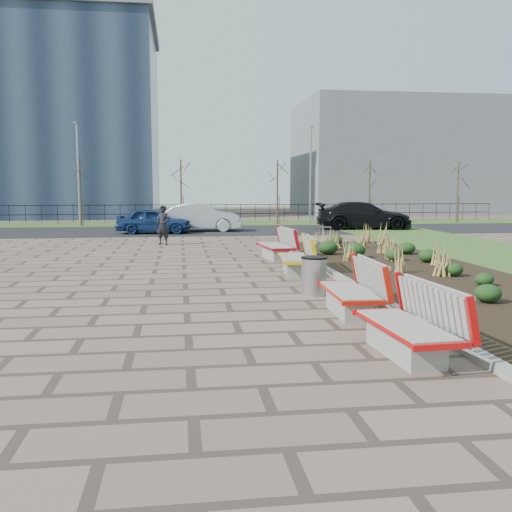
{
  "coord_description": "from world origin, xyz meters",
  "views": [
    {
      "loc": [
        -0.11,
        -9.01,
        2.37
      ],
      "look_at": [
        1.5,
        3.0,
        0.9
      ],
      "focal_mm": 40.0,
      "sensor_mm": 36.0,
      "label": 1
    }
  ],
  "objects": [
    {
      "name": "building_grey",
      "position": [
        20.0,
        42.0,
        5.0
      ],
      "size": [
        18.0,
        12.0,
        10.0
      ],
      "primitive_type": "cube",
      "color": "slate",
      "rests_on": "ground"
    },
    {
      "name": "tree_e",
      "position": [
        12.0,
        26.5,
        2.04
      ],
      "size": [
        1.4,
        1.4,
        4.0
      ],
      "primitive_type": null,
      "color": "#4C3D2D",
      "rests_on": "grass_verge_far"
    },
    {
      "name": "litter_bin",
      "position": [
        2.8,
        3.09,
        0.42
      ],
      "size": [
        0.55,
        0.55,
        0.83
      ],
      "primitive_type": "cylinder",
      "color": "#B2B2B7",
      "rests_on": "ground"
    },
    {
      "name": "tree_d",
      "position": [
        6.0,
        26.5,
        2.04
      ],
      "size": [
        1.4,
        1.4,
        4.0
      ],
      "primitive_type": null,
      "color": "#4C3D2D",
      "rests_on": "grass_verge_far"
    },
    {
      "name": "tree_b",
      "position": [
        -6.0,
        26.5,
        2.04
      ],
      "size": [
        1.4,
        1.4,
        4.0
      ],
      "primitive_type": null,
      "color": "#4C3D2D",
      "rests_on": "grass_verge_far"
    },
    {
      "name": "bench_b",
      "position": [
        3.0,
        1.15,
        0.5
      ],
      "size": [
        0.97,
        2.13,
        1.0
      ],
      "primitive_type": null,
      "rotation": [
        0.0,
        0.0,
        -0.03
      ],
      "color": "red",
      "rests_on": "ground"
    },
    {
      "name": "lamp_west",
      "position": [
        -6.0,
        26.0,
        3.04
      ],
      "size": [
        0.24,
        0.6,
        6.0
      ],
      "primitive_type": null,
      "color": "gray",
      "rests_on": "grass_verge_far"
    },
    {
      "name": "car_blue",
      "position": [
        -1.41,
        20.35,
        0.66
      ],
      "size": [
        3.87,
        1.84,
        1.28
      ],
      "primitive_type": "imported",
      "rotation": [
        0.0,
        0.0,
        1.48
      ],
      "color": "navy",
      "rests_on": "road"
    },
    {
      "name": "planting_curb",
      "position": [
        3.92,
        5.0,
        0.07
      ],
      "size": [
        0.16,
        18.0,
        0.15
      ],
      "primitive_type": "cube",
      "color": "gray",
      "rests_on": "ground"
    },
    {
      "name": "lamp_east",
      "position": [
        8.0,
        26.0,
        3.04
      ],
      "size": [
        0.24,
        0.6,
        6.0
      ],
      "primitive_type": null,
      "color": "gray",
      "rests_on": "grass_verge_far"
    },
    {
      "name": "grass_verge_far",
      "position": [
        0.0,
        28.0,
        0.02
      ],
      "size": [
        80.0,
        5.0,
        0.04
      ],
      "primitive_type": "cube",
      "color": "#33511E",
      "rests_on": "ground"
    },
    {
      "name": "bench_c",
      "position": [
        3.0,
        6.25,
        0.5
      ],
      "size": [
        1.11,
        2.18,
        1.0
      ],
      "primitive_type": null,
      "rotation": [
        0.0,
        0.0,
        -0.1
      ],
      "color": "#EFB70C",
      "rests_on": "ground"
    },
    {
      "name": "road",
      "position": [
        0.0,
        22.0,
        0.01
      ],
      "size": [
        80.0,
        7.0,
        0.02
      ],
      "primitive_type": "cube",
      "color": "black",
      "rests_on": "ground"
    },
    {
      "name": "planting_bed",
      "position": [
        6.25,
        5.0,
        0.05
      ],
      "size": [
        4.5,
        18.0,
        0.1
      ],
      "primitive_type": "cube",
      "color": "black",
      "rests_on": "ground"
    },
    {
      "name": "bench_d",
      "position": [
        3.0,
        9.42,
        0.5
      ],
      "size": [
        1.12,
        2.18,
        1.0
      ],
      "primitive_type": null,
      "rotation": [
        0.0,
        0.0,
        0.11
      ],
      "color": "#B60C1B",
      "rests_on": "ground"
    },
    {
      "name": "car_silver",
      "position": [
        0.97,
        21.64,
        0.75
      ],
      "size": [
        4.54,
        1.93,
        1.46
      ],
      "primitive_type": "imported",
      "rotation": [
        0.0,
        0.0,
        1.48
      ],
      "color": "#A2A5A9",
      "rests_on": "road"
    },
    {
      "name": "pedestrian",
      "position": [
        -0.79,
        14.66,
        0.81
      ],
      "size": [
        0.69,
        0.58,
        1.62
      ],
      "primitive_type": "imported",
      "rotation": [
        0.0,
        0.0,
        -0.39
      ],
      "color": "black",
      "rests_on": "ground"
    },
    {
      "name": "tree_f",
      "position": [
        18.0,
        26.5,
        2.04
      ],
      "size": [
        1.4,
        1.4,
        4.0
      ],
      "primitive_type": null,
      "color": "#4C3D2D",
      "rests_on": "grass_verge_far"
    },
    {
      "name": "bench_a",
      "position": [
        3.0,
        -1.54,
        0.5
      ],
      "size": [
        1.02,
        2.15,
        1.0
      ],
      "primitive_type": null,
      "rotation": [
        0.0,
        0.0,
        0.06
      ],
      "color": "red",
      "rests_on": "ground"
    },
    {
      "name": "tree_c",
      "position": [
        0.0,
        26.5,
        2.04
      ],
      "size": [
        1.4,
        1.4,
        4.0
      ],
      "primitive_type": null,
      "color": "#4C3D2D",
      "rests_on": "grass_verge_far"
    },
    {
      "name": "railing_fence",
      "position": [
        0.0,
        29.5,
        0.64
      ],
      "size": [
        44.0,
        0.1,
        1.2
      ],
      "primitive_type": null,
      "color": "black",
      "rests_on": "grass_verge_far"
    },
    {
      "name": "car_black",
      "position": [
        10.1,
        21.79,
        0.79
      ],
      "size": [
        5.52,
        2.84,
        1.53
      ],
      "primitive_type": "imported",
      "rotation": [
        0.0,
        0.0,
        1.43
      ],
      "color": "black",
      "rests_on": "road"
    },
    {
      "name": "ground",
      "position": [
        0.0,
        0.0,
        0.0
      ],
      "size": [
        120.0,
        120.0,
        0.0
      ],
      "primitive_type": "plane",
      "color": "brown",
      "rests_on": "ground"
    }
  ]
}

